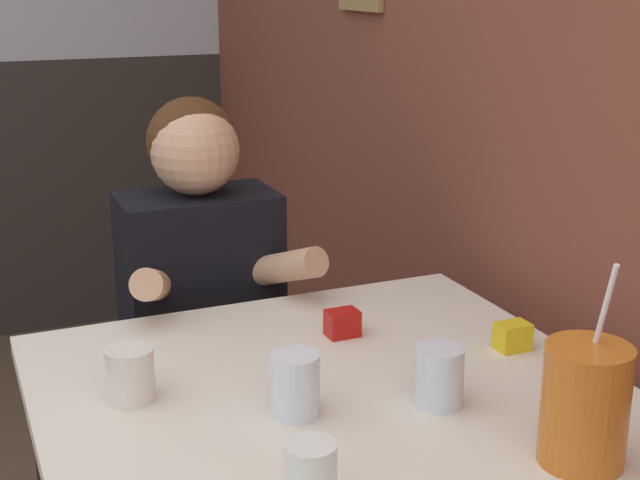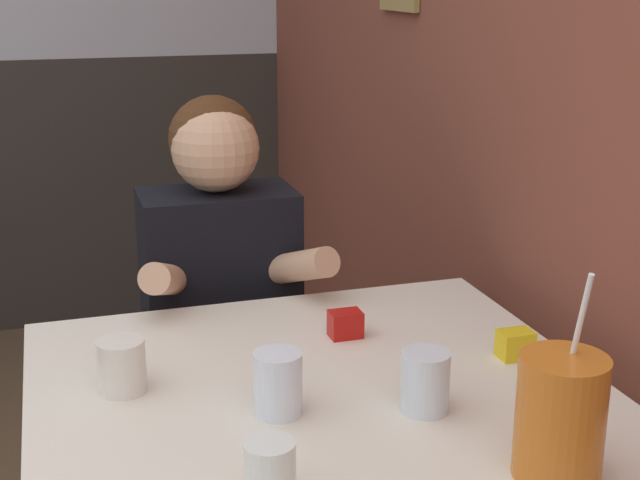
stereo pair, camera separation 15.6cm
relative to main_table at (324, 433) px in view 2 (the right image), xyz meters
The scene contains 10 objects.
brick_wall_right 1.36m from the main_table, 60.79° to the left, with size 0.08×4.75×2.70m.
main_table is the anchor object (origin of this frame).
person_seated 0.64m from the main_table, 94.35° to the left, with size 0.42×0.40×1.17m.
cocktail_pitcher 0.42m from the main_table, 54.45° to the right, with size 0.12×0.12×0.29m.
glass_near_pitcher 0.15m from the main_table, 156.63° to the right, with size 0.08×0.08×0.10m.
glass_center 0.34m from the main_table, 120.10° to the right, with size 0.07×0.07×0.09m.
glass_far_side 0.35m from the main_table, 159.96° to the left, with size 0.08×0.08×0.09m.
glass_by_brick 0.20m from the main_table, 35.07° to the right, with size 0.08×0.08×0.10m.
condiment_ketchup 0.26m from the main_table, 63.16° to the left, with size 0.06×0.04×0.05m.
condiment_mustard 0.38m from the main_table, ahead, with size 0.06×0.04×0.05m.
Camera 2 is at (0.44, -0.91, 1.43)m, focal length 50.00 mm.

